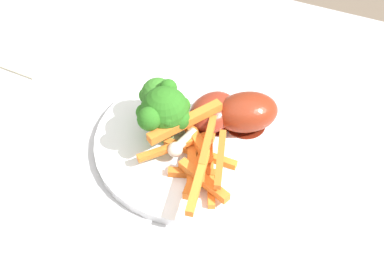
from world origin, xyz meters
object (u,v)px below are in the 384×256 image
Objects in this scene: broccoli_floret_front at (158,97)px; broccoli_floret_middle at (163,111)px; carrot_fries_pile at (197,155)px; chicken_drumstick_near at (211,114)px; broccoli_floret_back at (171,111)px; chicken_drumstick_far at (244,113)px; dining_table at (161,202)px; dinner_plate at (192,141)px.

broccoli_floret_middle reaches higher than broccoli_floret_front.
carrot_fries_pile is 1.27× the size of chicken_drumstick_near.
chicken_drumstick_near is at bearing 98.78° from carrot_fries_pile.
broccoli_floret_back is 0.07m from carrot_fries_pile.
carrot_fries_pile is 1.27× the size of chicken_drumstick_far.
carrot_fries_pile reaches higher than dining_table.
broccoli_floret_middle is at bearing -105.62° from broccoli_floret_back.
broccoli_floret_front is (-0.02, 0.05, 0.15)m from dining_table.
carrot_fries_pile is at bearing -35.23° from broccoli_floret_back.
broccoli_floret_back is 0.50× the size of chicken_drumstick_far.
broccoli_floret_front is at bearing 146.24° from carrot_fries_pile.
chicken_drumstick_far is (0.09, 0.06, -0.03)m from broccoli_floret_middle.
chicken_drumstick_far is at bearing 43.21° from dinner_plate.
broccoli_floret_front is 0.04m from broccoli_floret_middle.
broccoli_floret_back is (0.00, 0.04, 0.15)m from dining_table.
dinner_plate is 0.08m from chicken_drumstick_far.
broccoli_floret_back is at bearing -178.62° from dinner_plate.
broccoli_floret_middle is 0.07m from chicken_drumstick_near.
broccoli_floret_front reaches higher than dinner_plate.
broccoli_floret_middle is at bearing -156.08° from dinner_plate.
chicken_drumstick_near is (0.04, 0.07, 0.13)m from dining_table.
broccoli_floret_middle reaches higher than dinner_plate.
dining_table is 0.16m from chicken_drumstick_near.
carrot_fries_pile is at bearing -33.76° from broccoli_floret_front.
dinner_plate is at bearing -111.14° from chicken_drumstick_near.
carrot_fries_pile is at bearing 3.12° from dining_table.
broccoli_floret_back is at bearing -148.38° from chicken_drumstick_far.
broccoli_floret_middle is (-0.00, 0.03, 0.16)m from dining_table.
broccoli_floret_middle reaches higher than broccoli_floret_back.
broccoli_floret_back reaches higher than dinner_plate.
broccoli_floret_middle is 0.11m from chicken_drumstick_far.
broccoli_floret_middle is (0.02, -0.03, 0.01)m from broccoli_floret_front.
chicken_drumstick_near is (0.07, 0.02, -0.02)m from broccoli_floret_front.
chicken_drumstick_far is (0.04, 0.02, 0.00)m from chicken_drumstick_near.
broccoli_floret_front is at bearing -161.87° from chicken_drumstick_far.
carrot_fries_pile is 0.07m from chicken_drumstick_near.
dinner_plate is 1.99× the size of chicken_drumstick_near.
chicken_drumstick_far is (0.08, 0.05, -0.02)m from broccoli_floret_back.
carrot_fries_pile reaches higher than chicken_drumstick_far.
carrot_fries_pile is at bearing -81.22° from chicken_drumstick_near.
broccoli_floret_middle is 0.07m from carrot_fries_pile.
broccoli_floret_back is at bearing 144.77° from carrot_fries_pile.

